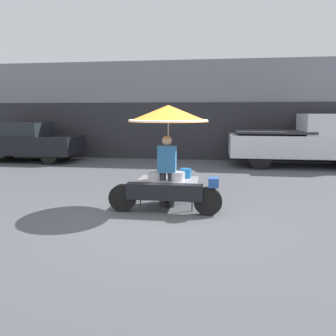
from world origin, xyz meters
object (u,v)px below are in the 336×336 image
Objects in this scene: vendor_motorcycle_cart at (168,131)px; vendor_person at (167,168)px; pickup_truck at (306,141)px; parked_car at (26,142)px.

vendor_person is at bearing -124.00° from vendor_motorcycle_cart.
vendor_person is 0.29× the size of pickup_truck.
vendor_motorcycle_cart is 0.44× the size of pickup_truck.
parked_car is at bearing 139.70° from vendor_motorcycle_cart.
vendor_motorcycle_cart is at bearing -40.30° from parked_car.
parked_car is (-6.70, 5.73, -0.04)m from vendor_person.
pickup_truck is at bearing 0.58° from parked_car.
vendor_motorcycle_cart is at bearing 56.00° from vendor_person.
vendor_person is 7.24m from pickup_truck.
pickup_truck is (4.28, 5.84, 0.10)m from vendor_person.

